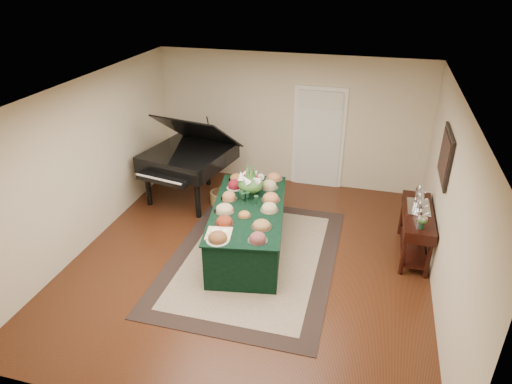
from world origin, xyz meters
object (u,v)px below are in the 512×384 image
(mahogany_sideboard, at_px, (417,221))
(grand_piano, at_px, (188,157))
(buffet_table, at_px, (248,228))
(floral_centerpiece, at_px, (251,181))

(mahogany_sideboard, bearing_deg, grand_piano, 167.86)
(grand_piano, bearing_deg, buffet_table, -42.02)
(buffet_table, relative_size, mahogany_sideboard, 1.78)
(grand_piano, relative_size, mahogany_sideboard, 1.38)
(floral_centerpiece, bearing_deg, grand_piano, 145.74)
(buffet_table, xyz_separation_m, mahogany_sideboard, (2.61, 0.55, 0.22))
(buffet_table, distance_m, mahogany_sideboard, 2.68)
(grand_piano, distance_m, mahogany_sideboard, 4.33)
(grand_piano, height_order, mahogany_sideboard, grand_piano)
(buffet_table, xyz_separation_m, floral_centerpiece, (-0.07, 0.40, 0.65))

